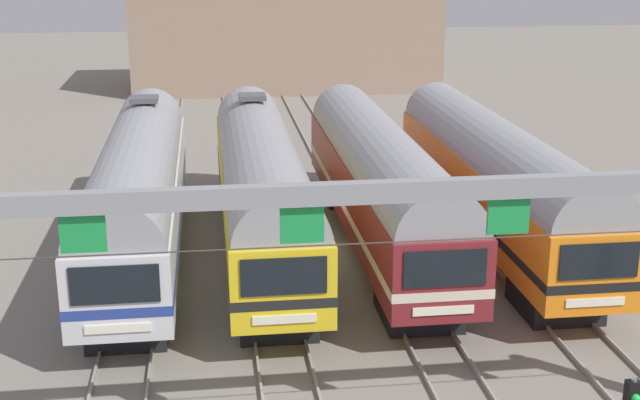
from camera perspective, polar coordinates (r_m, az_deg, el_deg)
ground_plane at (r=32.36m, az=0.06°, el=-3.36°), size 160.00×160.00×0.00m
track_bed at (r=48.56m, az=-2.56°, el=3.64°), size 14.51×70.00×0.15m
commuter_train_silver at (r=31.38m, az=-11.80°, el=0.79°), size 2.88×18.06×5.05m
commuter_train_yellow at (r=31.33m, az=-3.87°, el=1.09°), size 2.88×18.06×5.05m
commuter_train_maroon at (r=31.87m, az=3.93°, el=1.36°), size 2.88×18.06×4.77m
commuter_train_orange at (r=32.98m, az=11.35°, el=1.60°), size 2.88×18.06×4.77m
catenary_gantry at (r=18.11m, az=5.66°, el=-2.77°), size 18.25×0.44×6.97m
maintenance_building at (r=68.08m, az=-2.39°, el=11.11°), size 22.76×10.00×8.69m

